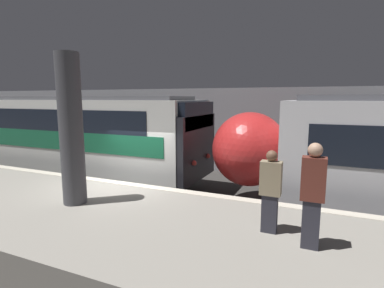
{
  "coord_description": "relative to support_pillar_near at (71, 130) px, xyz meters",
  "views": [
    {
      "loc": [
        5.41,
        -7.17,
        3.57
      ],
      "look_at": [
        1.86,
        1.0,
        2.2
      ],
      "focal_mm": 28.0,
      "sensor_mm": 36.0,
      "label": 1
    }
  ],
  "objects": [
    {
      "name": "support_pillar_near",
      "position": [
        0.0,
        0.0,
        0.0
      ],
      "size": [
        0.54,
        0.54,
        3.51
      ],
      "color": "#47474C",
      "rests_on": "platform"
    },
    {
      "name": "platform",
      "position": [
        -0.1,
        -0.14,
        -2.29
      ],
      "size": [
        40.0,
        4.22,
        1.09
      ],
      "color": "gray",
      "rests_on": "ground"
    },
    {
      "name": "train_boxy",
      "position": [
        -8.99,
        4.46,
        -0.97
      ],
      "size": [
        20.97,
        2.97,
        3.64
      ],
      "color": "black",
      "rests_on": "ground"
    },
    {
      "name": "ground_plane",
      "position": [
        -0.1,
        1.97,
        -2.84
      ],
      "size": [
        120.0,
        120.0,
        0.0
      ],
      "primitive_type": "plane",
      "color": "#33302D"
    },
    {
      "name": "station_rear_barrier",
      "position": [
        -0.1,
        8.64,
        -0.82
      ],
      "size": [
        50.0,
        0.15,
        4.04
      ],
      "color": "#939399",
      "rests_on": "ground"
    },
    {
      "name": "person_waiting",
      "position": [
        5.25,
        -0.09,
        -0.81
      ],
      "size": [
        0.38,
        0.24,
        1.78
      ],
      "color": "#2D2D38",
      "rests_on": "platform"
    },
    {
      "name": "person_walking",
      "position": [
        4.52,
        0.26,
        -0.94
      ],
      "size": [
        0.38,
        0.24,
        1.55
      ],
      "color": "#2D2D38",
      "rests_on": "platform"
    }
  ]
}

